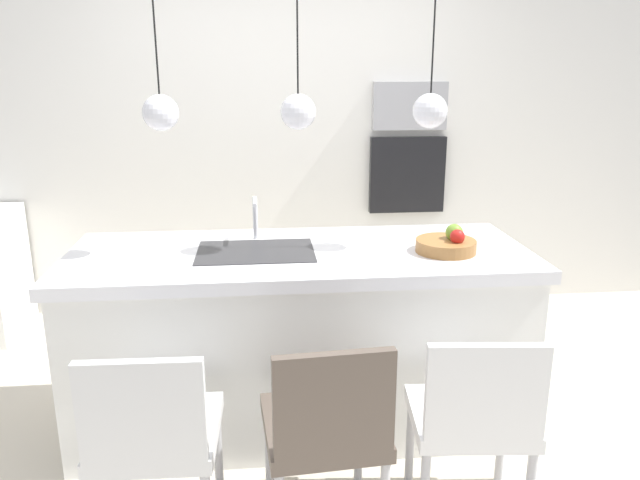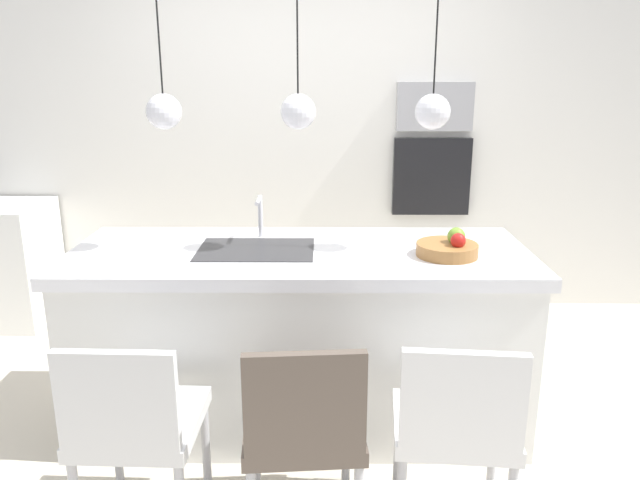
% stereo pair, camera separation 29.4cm
% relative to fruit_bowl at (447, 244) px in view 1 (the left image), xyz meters
% --- Properties ---
extents(floor, '(6.60, 6.60, 0.00)m').
position_rel_fruit_bowl_xyz_m(floor, '(-0.70, 0.09, -0.95)').
color(floor, beige).
rests_on(floor, ground).
extents(back_wall, '(6.00, 0.10, 2.60)m').
position_rel_fruit_bowl_xyz_m(back_wall, '(-0.70, 1.74, 0.35)').
color(back_wall, silver).
rests_on(back_wall, ground).
extents(kitchen_island, '(2.23, 0.86, 0.91)m').
position_rel_fruit_bowl_xyz_m(kitchen_island, '(-0.70, 0.09, -0.49)').
color(kitchen_island, white).
rests_on(kitchen_island, ground).
extents(sink_basin, '(0.56, 0.40, 0.02)m').
position_rel_fruit_bowl_xyz_m(sink_basin, '(-0.91, 0.09, -0.04)').
color(sink_basin, '#2D2D30').
rests_on(sink_basin, kitchen_island).
extents(faucet, '(0.02, 0.17, 0.22)m').
position_rel_fruit_bowl_xyz_m(faucet, '(-0.91, 0.31, 0.10)').
color(faucet, silver).
rests_on(faucet, kitchen_island).
extents(fruit_bowl, '(0.29, 0.29, 0.13)m').
position_rel_fruit_bowl_xyz_m(fruit_bowl, '(0.00, 0.00, 0.00)').
color(fruit_bowl, '#9E6B38').
rests_on(fruit_bowl, kitchen_island).
extents(microwave, '(0.54, 0.08, 0.34)m').
position_rel_fruit_bowl_xyz_m(microwave, '(0.20, 1.67, 0.55)').
color(microwave, '#9E9EA3').
rests_on(microwave, back_wall).
extents(oven, '(0.56, 0.08, 0.56)m').
position_rel_fruit_bowl_xyz_m(oven, '(0.20, 1.67, 0.05)').
color(oven, black).
rests_on(oven, back_wall).
extents(chair_near, '(0.46, 0.48, 0.85)m').
position_rel_fruit_bowl_xyz_m(chair_near, '(-1.29, -0.73, -0.47)').
color(chair_near, silver).
rests_on(chair_near, ground).
extents(chair_middle, '(0.48, 0.50, 0.85)m').
position_rel_fruit_bowl_xyz_m(chair_middle, '(-0.66, -0.73, -0.48)').
color(chair_middle, brown).
rests_on(chair_middle, ground).
extents(chair_far, '(0.49, 0.45, 0.84)m').
position_rel_fruit_bowl_xyz_m(chair_far, '(-0.09, -0.73, -0.47)').
color(chair_far, white).
rests_on(chair_far, ground).
extents(pendant_light_left, '(0.16, 0.16, 0.76)m').
position_rel_fruit_bowl_xyz_m(pendant_light_left, '(-1.32, 0.09, 0.62)').
color(pendant_light_left, silver).
extents(pendant_light_center, '(0.16, 0.16, 0.76)m').
position_rel_fruit_bowl_xyz_m(pendant_light_center, '(-0.70, 0.09, 0.62)').
color(pendant_light_center, silver).
extents(pendant_light_right, '(0.16, 0.16, 0.76)m').
position_rel_fruit_bowl_xyz_m(pendant_light_right, '(-0.09, 0.09, 0.62)').
color(pendant_light_right, silver).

